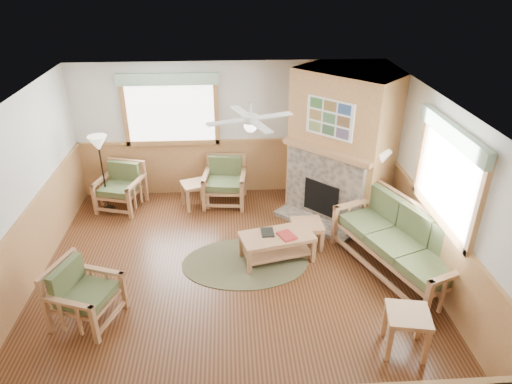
{
  "coord_description": "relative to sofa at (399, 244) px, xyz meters",
  "views": [
    {
      "loc": [
        0.0,
        -5.59,
        4.46
      ],
      "look_at": [
        0.4,
        0.7,
        1.15
      ],
      "focal_mm": 32.0,
      "sensor_mm": 36.0,
      "label": 1
    }
  ],
  "objects": [
    {
      "name": "floor",
      "position": [
        -2.55,
        -0.07,
        -0.52
      ],
      "size": [
        6.0,
        6.0,
        0.01
      ],
      "primitive_type": "cube",
      "color": "#4E2A15",
      "rests_on": "ground"
    },
    {
      "name": "ceiling",
      "position": [
        -2.55,
        -0.07,
        2.19
      ],
      "size": [
        6.0,
        6.0,
        0.01
      ],
      "primitive_type": "cube",
      "color": "white",
      "rests_on": "floor"
    },
    {
      "name": "wall_back",
      "position": [
        -2.55,
        2.93,
        0.84
      ],
      "size": [
        6.0,
        0.02,
        2.7
      ],
      "primitive_type": "cube",
      "color": "silver",
      "rests_on": "floor"
    },
    {
      "name": "wall_front",
      "position": [
        -2.55,
        -3.07,
        0.84
      ],
      "size": [
        6.0,
        0.02,
        2.7
      ],
      "primitive_type": "cube",
      "color": "silver",
      "rests_on": "floor"
    },
    {
      "name": "wall_left",
      "position": [
        -5.55,
        -0.07,
        0.84
      ],
      "size": [
        0.02,
        6.0,
        2.7
      ],
      "primitive_type": "cube",
      "color": "silver",
      "rests_on": "floor"
    },
    {
      "name": "wall_right",
      "position": [
        0.45,
        -0.07,
        0.84
      ],
      "size": [
        0.02,
        6.0,
        2.7
      ],
      "primitive_type": "cube",
      "color": "silver",
      "rests_on": "floor"
    },
    {
      "name": "wainscot",
      "position": [
        -2.55,
        -0.07,
        0.04
      ],
      "size": [
        6.0,
        6.0,
        1.1
      ],
      "primitive_type": null,
      "color": "#AB7946",
      "rests_on": "floor"
    },
    {
      "name": "fireplace",
      "position": [
        -0.5,
        1.98,
        0.84
      ],
      "size": [
        3.11,
        3.11,
        2.7
      ],
      "primitive_type": null,
      "rotation": [
        0.0,
        0.0,
        -0.79
      ],
      "color": "#AB7946",
      "rests_on": "floor"
    },
    {
      "name": "window_back",
      "position": [
        -3.65,
        2.89,
        2.02
      ],
      "size": [
        1.9,
        0.16,
        1.5
      ],
      "primitive_type": null,
      "color": "white",
      "rests_on": "wall_back"
    },
    {
      "name": "window_right",
      "position": [
        0.41,
        -0.27,
        2.02
      ],
      "size": [
        0.16,
        1.9,
        1.5
      ],
      "primitive_type": null,
      "color": "white",
      "rests_on": "wall_right"
    },
    {
      "name": "ceiling_fan",
      "position": [
        -2.25,
        0.23,
        2.15
      ],
      "size": [
        1.59,
        1.59,
        0.36
      ],
      "primitive_type": null,
      "rotation": [
        0.0,
        0.0,
        0.35
      ],
      "color": "white",
      "rests_on": "ceiling"
    },
    {
      "name": "sofa",
      "position": [
        0.0,
        0.0,
        0.0
      ],
      "size": [
        2.42,
        1.68,
        1.03
      ],
      "primitive_type": null,
      "rotation": [
        0.0,
        0.0,
        -1.19
      ],
      "color": "#A8774E",
      "rests_on": "floor"
    },
    {
      "name": "armchair_back_left",
      "position": [
        -4.69,
        2.34,
        -0.08
      ],
      "size": [
        0.97,
        0.97,
        0.88
      ],
      "primitive_type": null,
      "rotation": [
        0.0,
        0.0,
        -0.28
      ],
      "color": "#A8774E",
      "rests_on": "floor"
    },
    {
      "name": "armchair_back_right",
      "position": [
        -2.66,
        2.42,
        -0.06
      ],
      "size": [
        0.89,
        0.89,
        0.9
      ],
      "primitive_type": null,
      "rotation": [
        0.0,
        0.0,
        -0.11
      ],
      "color": "#A8774E",
      "rests_on": "floor"
    },
    {
      "name": "armchair_left",
      "position": [
        -4.52,
        -0.78,
        -0.08
      ],
      "size": [
        0.98,
        0.98,
        0.86
      ],
      "primitive_type": null,
      "rotation": [
        0.0,
        0.0,
        1.22
      ],
      "color": "#A8774E",
      "rests_on": "floor"
    },
    {
      "name": "coffee_table",
      "position": [
        -1.82,
        0.44,
        -0.28
      ],
      "size": [
        1.26,
        0.83,
        0.46
      ],
      "primitive_type": null,
      "rotation": [
        0.0,
        0.0,
        0.23
      ],
      "color": "#A8774E",
      "rests_on": "floor"
    },
    {
      "name": "end_table_chairs",
      "position": [
        -3.25,
        2.28,
        -0.25
      ],
      "size": [
        0.59,
        0.58,
        0.52
      ],
      "primitive_type": null,
      "rotation": [
        0.0,
        0.0,
        0.36
      ],
      "color": "#A8774E",
      "rests_on": "floor"
    },
    {
      "name": "end_table_sofa",
      "position": [
        -0.42,
        -1.57,
        -0.22
      ],
      "size": [
        0.6,
        0.59,
        0.58
      ],
      "primitive_type": null,
      "rotation": [
        0.0,
        0.0,
        -0.19
      ],
      "color": "#A8774E",
      "rests_on": "floor"
    },
    {
      "name": "footstool",
      "position": [
        -1.27,
        0.8,
        -0.29
      ],
      "size": [
        0.53,
        0.53,
        0.44
      ],
      "primitive_type": null,
      "rotation": [
        0.0,
        0.0,
        0.05
      ],
      "color": "#A8774E",
      "rests_on": "floor"
    },
    {
      "name": "braided_rug",
      "position": [
        -2.35,
        0.35,
        -0.51
      ],
      "size": [
        2.58,
        2.58,
        0.01
      ],
      "primitive_type": "cylinder",
      "rotation": [
        0.0,
        0.0,
        0.32
      ],
      "color": "#49472E",
      "rests_on": "floor"
    },
    {
      "name": "floor_lamp_left",
      "position": [
        -4.94,
        2.27,
        0.25
      ],
      "size": [
        0.41,
        0.41,
        1.53
      ],
      "primitive_type": null,
      "rotation": [
        0.0,
        0.0,
        -0.2
      ],
      "color": "black",
      "rests_on": "floor"
    },
    {
      "name": "floor_lamp_right",
      "position": [
        0.0,
        1.28,
        0.25
      ],
      "size": [
        0.42,
        0.42,
        1.52
      ],
      "primitive_type": null,
      "rotation": [
        0.0,
        0.0,
        -0.23
      ],
      "color": "black",
      "rests_on": "floor"
    },
    {
      "name": "book_red",
      "position": [
        -1.67,
        0.39,
        -0.02
      ],
      "size": [
        0.32,
        0.36,
        0.03
      ],
      "primitive_type": "cube",
      "rotation": [
        0.0,
        0.0,
        0.43
      ],
      "color": "maroon",
      "rests_on": "coffee_table"
    },
    {
      "name": "book_dark",
      "position": [
        -1.97,
        0.51,
        -0.02
      ],
      "size": [
        0.21,
        0.28,
        0.02
      ],
      "primitive_type": "cube",
      "rotation": [
        0.0,
        0.0,
        0.03
      ],
      "color": "black",
      "rests_on": "coffee_table"
    }
  ]
}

